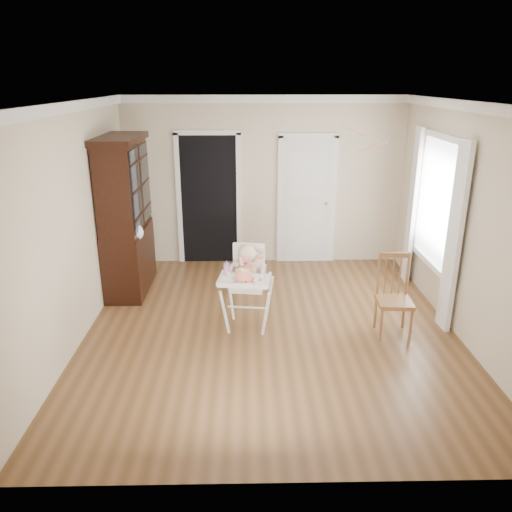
{
  "coord_description": "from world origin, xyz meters",
  "views": [
    {
      "loc": [
        -0.29,
        -5.52,
        2.92
      ],
      "look_at": [
        -0.18,
        -0.02,
        0.97
      ],
      "focal_mm": 35.0,
      "sensor_mm": 36.0,
      "label": 1
    }
  ],
  "objects_px": {
    "high_chair": "(247,278)",
    "sippy_cup": "(227,269)",
    "cake": "(244,275)",
    "dining_chair": "(394,299)",
    "china_cabinet": "(126,216)"
  },
  "relations": [
    {
      "from": "cake",
      "to": "dining_chair",
      "type": "xyz_separation_m",
      "value": [
        1.79,
        0.04,
        -0.33
      ]
    },
    {
      "from": "dining_chair",
      "to": "china_cabinet",
      "type": "bearing_deg",
      "value": 160.46
    },
    {
      "from": "high_chair",
      "to": "sippy_cup",
      "type": "distance_m",
      "value": 0.3
    },
    {
      "from": "china_cabinet",
      "to": "cake",
      "type": "bearing_deg",
      "value": -41.88
    },
    {
      "from": "high_chair",
      "to": "cake",
      "type": "height_order",
      "value": "high_chair"
    },
    {
      "from": "high_chair",
      "to": "sippy_cup",
      "type": "xyz_separation_m",
      "value": [
        -0.24,
        -0.09,
        0.16
      ]
    },
    {
      "from": "sippy_cup",
      "to": "dining_chair",
      "type": "height_order",
      "value": "dining_chair"
    },
    {
      "from": "dining_chair",
      "to": "sippy_cup",
      "type": "bearing_deg",
      "value": 179.92
    },
    {
      "from": "cake",
      "to": "sippy_cup",
      "type": "distance_m",
      "value": 0.25
    },
    {
      "from": "high_chair",
      "to": "dining_chair",
      "type": "relative_size",
      "value": 1.07
    },
    {
      "from": "high_chair",
      "to": "cake",
      "type": "bearing_deg",
      "value": -92.73
    },
    {
      "from": "china_cabinet",
      "to": "dining_chair",
      "type": "distance_m",
      "value": 3.79
    },
    {
      "from": "china_cabinet",
      "to": "dining_chair",
      "type": "xyz_separation_m",
      "value": [
        3.44,
        -1.45,
        -0.65
      ]
    },
    {
      "from": "high_chair",
      "to": "sippy_cup",
      "type": "height_order",
      "value": "high_chair"
    },
    {
      "from": "high_chair",
      "to": "china_cabinet",
      "type": "relative_size",
      "value": 0.48
    }
  ]
}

